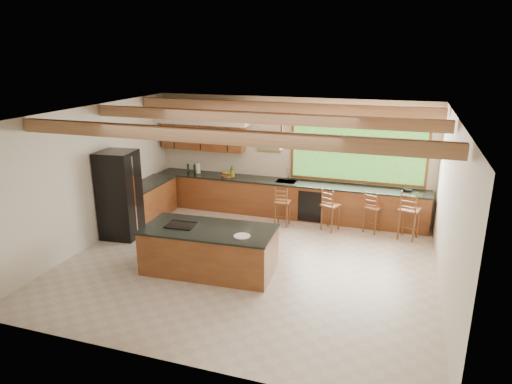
% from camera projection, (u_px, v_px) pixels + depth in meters
% --- Properties ---
extents(ground, '(7.20, 7.20, 0.00)m').
position_uv_depth(ground, '(249.00, 263.00, 9.23)').
color(ground, beige).
rests_on(ground, ground).
extents(room_shell, '(7.27, 6.54, 3.02)m').
position_uv_depth(room_shell, '(251.00, 148.00, 9.21)').
color(room_shell, beige).
rests_on(room_shell, ground).
extents(counter_run, '(7.12, 3.10, 1.26)m').
position_uv_depth(counter_run, '(251.00, 200.00, 11.62)').
color(counter_run, brown).
rests_on(counter_run, ground).
extents(island, '(2.57, 1.31, 0.90)m').
position_uv_depth(island, '(209.00, 249.00, 8.78)').
color(island, brown).
rests_on(island, ground).
extents(refrigerator, '(0.85, 0.83, 2.00)m').
position_uv_depth(refrigerator, '(120.00, 195.00, 10.25)').
color(refrigerator, black).
rests_on(refrigerator, ground).
extents(bar_stool_a, '(0.37, 0.37, 1.01)m').
position_uv_depth(bar_stool_a, '(282.00, 203.00, 10.97)').
color(bar_stool_a, brown).
rests_on(bar_stool_a, ground).
extents(bar_stool_b, '(0.47, 0.47, 1.02)m').
position_uv_depth(bar_stool_b, '(373.00, 208.00, 10.56)').
color(bar_stool_b, brown).
rests_on(bar_stool_b, ground).
extents(bar_stool_c, '(0.49, 0.49, 1.03)m').
position_uv_depth(bar_stool_c, '(330.00, 206.00, 10.68)').
color(bar_stool_c, brown).
rests_on(bar_stool_c, ground).
extents(bar_stool_d, '(0.51, 0.51, 1.17)m').
position_uv_depth(bar_stool_d, '(410.00, 211.00, 10.14)').
color(bar_stool_d, brown).
rests_on(bar_stool_d, ground).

